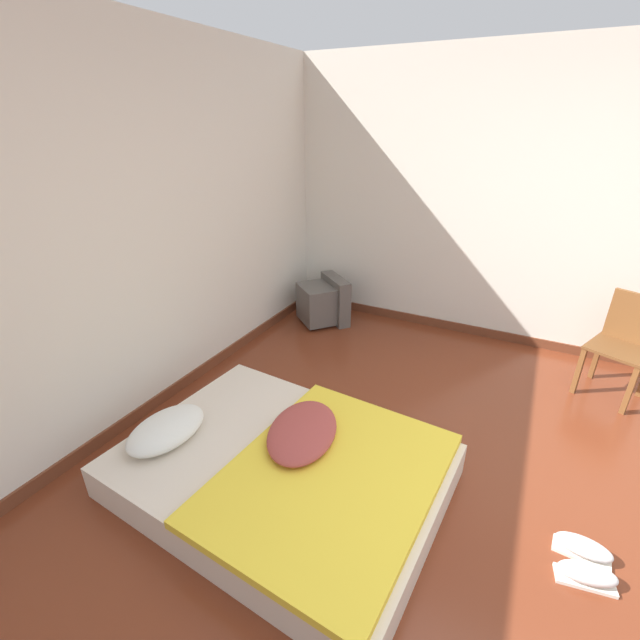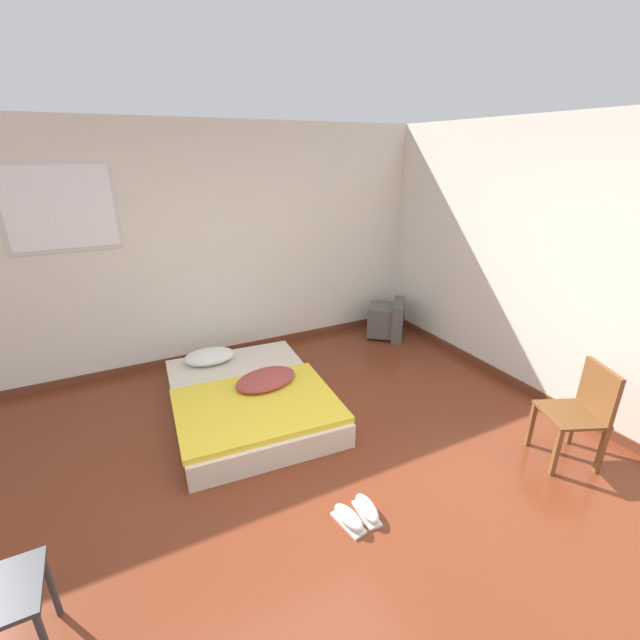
# 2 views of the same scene
# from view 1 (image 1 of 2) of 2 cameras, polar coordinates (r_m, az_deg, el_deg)

# --- Properties ---
(ground_plane) EXTENTS (20.00, 20.00, 0.00)m
(ground_plane) POSITION_cam_1_polar(r_m,az_deg,el_deg) (2.59, 29.04, -29.75)
(ground_plane) COLOR maroon
(wall_back) EXTENTS (7.63, 0.08, 2.60)m
(wall_back) POSITION_cam_1_polar(r_m,az_deg,el_deg) (2.95, -28.52, 8.28)
(wall_back) COLOR silver
(wall_back) RESTS_ON ground_plane
(wall_right) EXTENTS (0.08, 7.93, 2.60)m
(wall_right) POSITION_cam_1_polar(r_m,az_deg,el_deg) (4.32, 33.07, 11.70)
(wall_right) COLOR silver
(wall_right) RESTS_ON ground_plane
(mattress_bed) EXTENTS (1.47, 1.90, 0.36)m
(mattress_bed) POSITION_cam_1_polar(r_m,az_deg,el_deg) (2.67, -5.02, -19.06)
(mattress_bed) COLOR beige
(mattress_bed) RESTS_ON ground_plane
(crt_tv) EXTENTS (0.63, 0.63, 0.49)m
(crt_tv) POSITION_cam_1_polar(r_m,az_deg,el_deg) (4.58, 0.55, 2.46)
(crt_tv) COLOR #56514C
(crt_tv) RESTS_ON ground_plane
(wooden_chair) EXTENTS (0.53, 0.53, 0.81)m
(wooden_chair) POSITION_cam_1_polar(r_m,az_deg,el_deg) (4.05, 35.69, -2.04)
(wooden_chair) COLOR brown
(wooden_chair) RESTS_ON ground_plane
(sneaker_pair) EXTENTS (0.29, 0.28, 0.10)m
(sneaker_pair) POSITION_cam_1_polar(r_m,az_deg,el_deg) (2.72, 31.83, -25.63)
(sneaker_pair) COLOR silver
(sneaker_pair) RESTS_ON ground_plane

